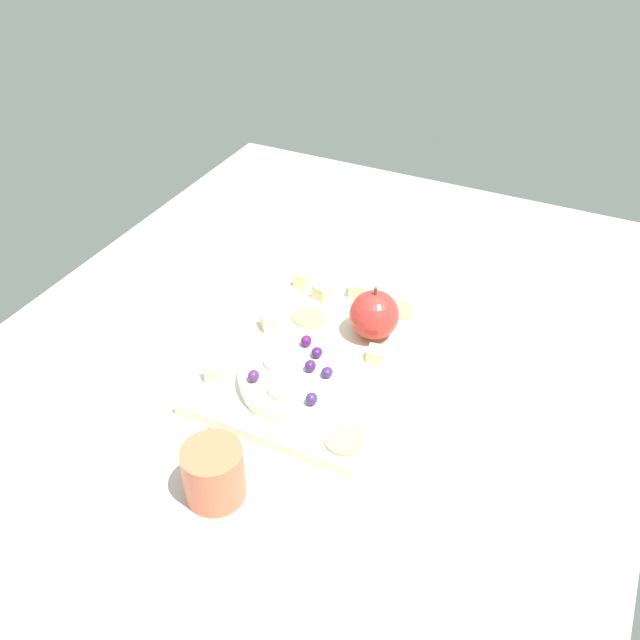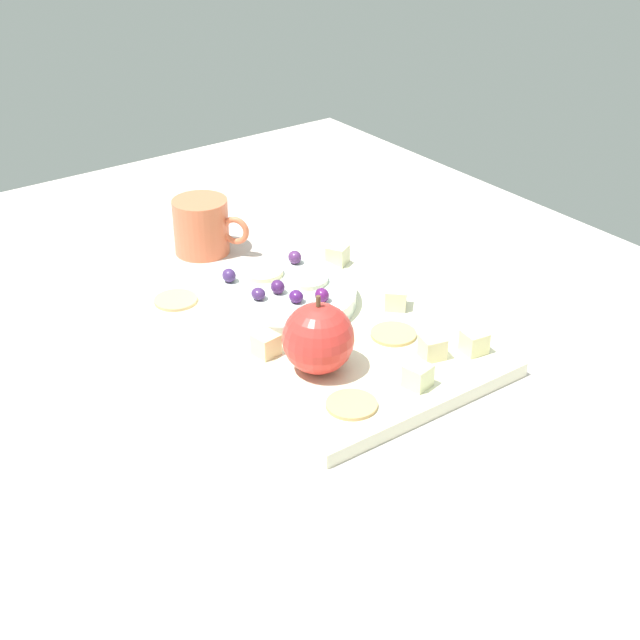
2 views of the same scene
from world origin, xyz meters
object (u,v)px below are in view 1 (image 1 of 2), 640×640
Objects in this scene: cracker_0 at (308,317)px; platter at (322,355)px; grape_2 at (304,340)px; apple_whole at (374,315)px; grape_0 at (253,376)px; cup at (214,472)px; cheese_cube_4 at (322,292)px; apple_slice_1 at (286,388)px; serving_dish at (303,377)px; cheese_cube_3 at (269,321)px; grape_3 at (310,366)px; grape_5 at (327,372)px; cheese_cube_5 at (213,370)px; cheese_cube_0 at (303,279)px; grape_4 at (311,399)px; apple_slice_0 at (281,361)px; cheese_cube_2 at (357,289)px; cracker_1 at (398,310)px; grape_1 at (317,352)px; cracker_2 at (344,440)px.

platter is at bearing 41.10° from cracker_0.
apple_whole is at bearing 140.56° from grape_2.
cup is at bearing 13.44° from grape_0.
apple_slice_1 reaches higher than cheese_cube_4.
serving_dish is 7.43× the size of cheese_cube_3.
cup is (21.80, -2.23, -0.66)cm from grape_3.
grape_5 reaches higher than platter.
cheese_cube_5 is 16.52cm from grape_5.
grape_5 reaches higher than cheese_cube_0.
platter is at bearing -37.82° from apple_whole.
grape_4 is 16.79cm from cup.
apple_slice_1 is (26.09, 10.57, 1.05)cm from cheese_cube_0.
apple_slice_0 is at bearing -24.25° from platter.
grape_0 is at bearing -7.92° from cheese_cube_2.
cheese_cube_3 is at bearing -52.26° from cracker_1.
cheese_cube_5 is at bearing -41.75° from apple_whole.
grape_3 reaches higher than cracker_1.
cheese_cube_5 reaches higher than cracker_0.
apple_slice_1 is (8.23, -0.73, -0.45)cm from grape_1.
cheese_cube_5 is 14.06cm from grape_3.
grape_5 is (13.81, -1.42, -1.14)cm from apple_whole.
grape_5 is at bearing 142.44° from apple_slice_1.
cheese_cube_3 is at bearing 2.05° from cheese_cube_0.
apple_slice_1 reaches higher than cheese_cube_2.
cracker_1 is at bearing 169.92° from cup.
cheese_cube_0 is at bearing -148.28° from cracker_0.
grape_5 is (6.81, 4.02, 3.52)cm from platter.
apple_slice_1 is at bearing 14.22° from cheese_cube_4.
apple_slice_0 is (0.22, -7.18, -0.42)cm from grape_5.
platter is 17.77cm from cheese_cube_0.
cracker_1 is at bearing -172.84° from cracker_2.
grape_2 is (-10.05, 2.86, -0.01)cm from grape_0.
apple_whole is 3.12× the size of cheese_cube_0.
cracker_1 is 27.24cm from apple_slice_1.
grape_5 is at bearing 120.69° from grape_0.
grape_0 is at bearing -166.56° from cup.
cheese_cube_5 is (13.61, -1.60, 0.00)cm from cheese_cube_3.
grape_5 is (8.36, 13.99, 1.47)cm from cheese_cube_3.
cheese_cube_4 reaches higher than cracker_1.
apple_slice_0 is at bearing -49.72° from grape_1.
cheese_cube_3 is 13.70cm from cheese_cube_5.
apple_slice_0 is 1.00× the size of apple_slice_1.
cheese_cube_0 is 24.10cm from grape_3.
apple_slice_1 is at bearing 17.38° from cracker_0.
cracker_2 is at bearing 39.51° from grape_1.
cheese_cube_3 is 0.49× the size of apple_slice_1.
platter is at bearing 158.16° from grape_0.
apple_slice_0 is (-8.26, -13.67, 2.08)cm from cracker_2.
apple_slice_1 reaches higher than cheese_cube_5.
cheese_cube_2 is at bearing 174.49° from apple_slice_0.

